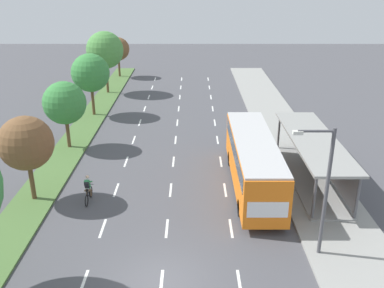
% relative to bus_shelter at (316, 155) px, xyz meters
% --- Properties ---
extents(ground_plane, '(140.00, 140.00, 0.00)m').
position_rel_bus_shelter_xyz_m(ground_plane, '(-9.53, -10.08, -1.87)').
color(ground_plane, '#4C4C51').
extents(median_strip, '(2.60, 52.00, 0.12)m').
position_rel_bus_shelter_xyz_m(median_strip, '(-17.83, 9.92, -1.81)').
color(median_strip, '#4C7038').
rests_on(median_strip, ground).
extents(sidewalk_right, '(4.50, 52.00, 0.15)m').
position_rel_bus_shelter_xyz_m(sidewalk_right, '(-0.28, 9.92, -1.79)').
color(sidewalk_right, gray).
rests_on(sidewalk_right, ground).
extents(lane_divider_left, '(0.14, 46.04, 0.01)m').
position_rel_bus_shelter_xyz_m(lane_divider_left, '(-13.03, 7.44, -1.86)').
color(lane_divider_left, white).
rests_on(lane_divider_left, ground).
extents(lane_divider_center, '(0.14, 46.04, 0.01)m').
position_rel_bus_shelter_xyz_m(lane_divider_center, '(-9.53, 7.44, -1.86)').
color(lane_divider_center, white).
rests_on(lane_divider_center, ground).
extents(lane_divider_right, '(0.14, 46.04, 0.01)m').
position_rel_bus_shelter_xyz_m(lane_divider_right, '(-6.03, 7.44, -1.86)').
color(lane_divider_right, white).
rests_on(lane_divider_right, ground).
extents(bus_shelter, '(2.90, 11.12, 2.86)m').
position_rel_bus_shelter_xyz_m(bus_shelter, '(0.00, 0.00, 0.00)').
color(bus_shelter, gray).
rests_on(bus_shelter, sidewalk_right).
extents(bus, '(2.54, 11.29, 3.37)m').
position_rel_bus_shelter_xyz_m(bus, '(-4.28, -1.03, 0.20)').
color(bus, orange).
rests_on(bus, ground).
extents(cyclist, '(0.46, 1.82, 1.71)m').
position_rel_bus_shelter_xyz_m(cyclist, '(-14.43, -2.88, -1.08)').
color(cyclist, black).
rests_on(cyclist, ground).
extents(median_tree_second, '(3.21, 3.21, 5.23)m').
position_rel_bus_shelter_xyz_m(median_tree_second, '(-17.82, -2.67, 1.87)').
color(median_tree_second, brown).
rests_on(median_tree_second, median_strip).
extents(median_tree_third, '(3.30, 3.30, 5.26)m').
position_rel_bus_shelter_xyz_m(median_tree_third, '(-17.91, 5.68, 1.84)').
color(median_tree_third, brown).
rests_on(median_tree_third, median_strip).
extents(median_tree_fourth, '(3.62, 3.62, 5.91)m').
position_rel_bus_shelter_xyz_m(median_tree_fourth, '(-17.75, 14.04, 2.34)').
color(median_tree_fourth, brown).
rests_on(median_tree_fourth, median_strip).
extents(median_tree_fifth, '(4.15, 4.15, 6.93)m').
position_rel_bus_shelter_xyz_m(median_tree_fifth, '(-17.92, 22.40, 3.09)').
color(median_tree_fifth, brown).
rests_on(median_tree_fifth, median_strip).
extents(median_tree_farthest, '(3.00, 3.00, 5.12)m').
position_rel_bus_shelter_xyz_m(median_tree_farthest, '(-17.89, 30.75, 1.86)').
color(median_tree_farthest, brown).
rests_on(median_tree_farthest, median_strip).
extents(streetlight, '(1.91, 0.24, 6.50)m').
position_rel_bus_shelter_xyz_m(streetlight, '(-2.11, -8.16, 2.02)').
color(streetlight, '#4C4C51').
rests_on(streetlight, sidewalk_right).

